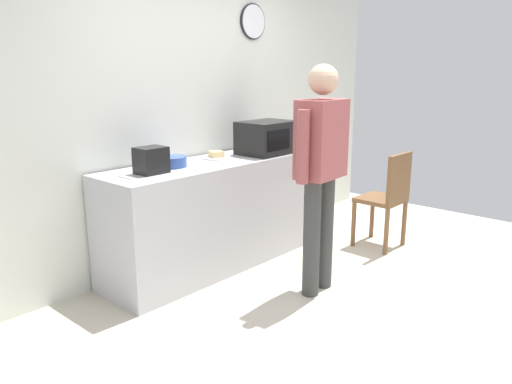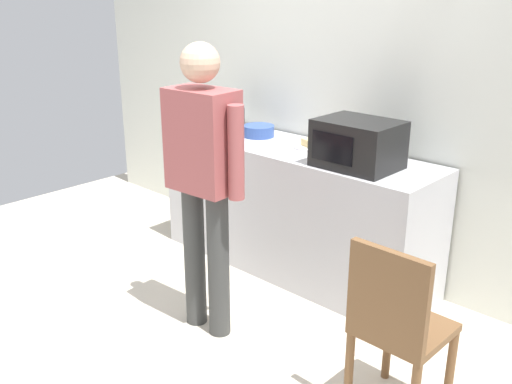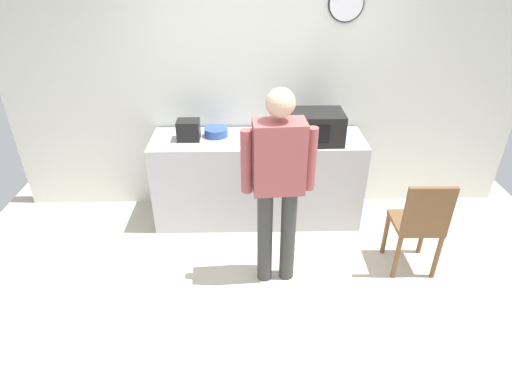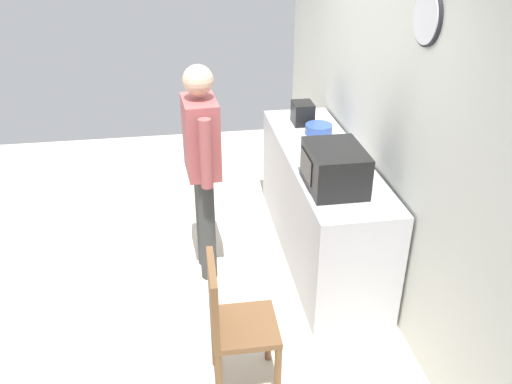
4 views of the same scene
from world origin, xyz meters
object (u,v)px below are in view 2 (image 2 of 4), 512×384
object	(u,v)px
fork_utensil	(207,127)
spoon_utensil	(384,158)
person_standing	(203,171)
sandwich_plate	(311,145)
toaster	(226,120)
microwave	(358,144)
wooden_chair	(396,325)
salad_bowl	(259,131)

from	to	relation	value
fork_utensil	spoon_utensil	distance (m)	1.53
fork_utensil	person_standing	world-z (taller)	person_standing
sandwich_plate	toaster	bearing A→B (deg)	-172.87
toaster	spoon_utensil	xyz separation A→B (m)	(1.28, 0.22, -0.10)
sandwich_plate	person_standing	size ratio (longest dim) A/B	0.14
toaster	fork_utensil	xyz separation A→B (m)	(-0.24, 0.00, -0.10)
microwave	toaster	size ratio (longest dim) A/B	2.27
sandwich_plate	fork_utensil	size ratio (longest dim) A/B	1.47
spoon_utensil	wooden_chair	size ratio (longest dim) A/B	0.18
sandwich_plate	spoon_utensil	size ratio (longest dim) A/B	1.47
microwave	fork_utensil	world-z (taller)	microwave
spoon_utensil	wooden_chair	distance (m)	1.44
toaster	person_standing	bearing A→B (deg)	-49.87
microwave	sandwich_plate	distance (m)	0.54
microwave	salad_bowl	distance (m)	1.01
salad_bowl	fork_utensil	world-z (taller)	salad_bowl
toaster	wooden_chair	xyz separation A→B (m)	(2.07, -0.91, -0.52)
fork_utensil	wooden_chair	xyz separation A→B (m)	(2.31, -0.91, -0.42)
microwave	toaster	distance (m)	1.26
sandwich_plate	salad_bowl	xyz separation A→B (m)	(-0.50, -0.01, 0.02)
microwave	wooden_chair	world-z (taller)	microwave
microwave	sandwich_plate	xyz separation A→B (m)	(-0.50, 0.16, -0.13)
salad_bowl	spoon_utensil	distance (m)	1.03
toaster	fork_utensil	world-z (taller)	toaster
spoon_utensil	person_standing	xyz separation A→B (m)	(-0.46, -1.19, 0.08)
spoon_utensil	wooden_chair	world-z (taller)	spoon_utensil
wooden_chair	spoon_utensil	bearing A→B (deg)	125.23
microwave	salad_bowl	bearing A→B (deg)	171.19
fork_utensil	wooden_chair	distance (m)	2.52
microwave	wooden_chair	size ratio (longest dim) A/B	0.53
spoon_utensil	person_standing	world-z (taller)	person_standing
salad_bowl	fork_utensil	xyz separation A→B (m)	(-0.50, -0.08, -0.04)
fork_utensil	spoon_utensil	xyz separation A→B (m)	(1.52, 0.21, 0.00)
person_standing	spoon_utensil	bearing A→B (deg)	68.88
microwave	spoon_utensil	distance (m)	0.32
sandwich_plate	wooden_chair	bearing A→B (deg)	-37.36
sandwich_plate	fork_utensil	bearing A→B (deg)	-174.74
toaster	person_standing	world-z (taller)	person_standing
wooden_chair	fork_utensil	bearing A→B (deg)	158.52
sandwich_plate	wooden_chair	xyz separation A→B (m)	(1.31, -1.00, -0.44)
microwave	salad_bowl	world-z (taller)	microwave
fork_utensil	spoon_utensil	size ratio (longest dim) A/B	1.00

